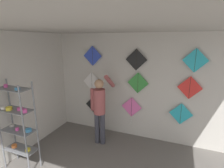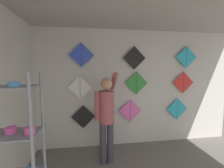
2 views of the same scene
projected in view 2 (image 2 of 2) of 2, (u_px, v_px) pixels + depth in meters
The scene contains 12 objects.
back_panel at pixel (131, 88), 3.70m from camera, with size 5.26×0.06×2.80m, color beige.
shelf_rack at pixel (1, 162), 1.36m from camera, with size 0.70×0.33×1.86m.
shopkeeper at pixel (106, 113), 2.93m from camera, with size 0.46×0.65×1.82m.
kite_0 at pixel (83, 118), 3.51m from camera, with size 0.55×0.04×0.69m.
kite_1 at pixel (130, 112), 3.66m from camera, with size 0.55×0.04×0.76m.
kite_2 at pixel (177, 109), 3.84m from camera, with size 0.55×0.01×0.55m.
kite_3 at pixel (80, 87), 3.43m from camera, with size 0.55×0.01×0.55m.
kite_4 at pixel (136, 83), 3.61m from camera, with size 0.55×0.01×0.55m.
kite_5 at pixel (183, 83), 3.79m from camera, with size 0.55×0.01×0.55m.
kite_6 at pixel (81, 55), 3.36m from camera, with size 0.55×0.01×0.55m.
kite_7 at pixel (134, 58), 3.54m from camera, with size 0.55×0.01×0.55m.
kite_8 at pixel (186, 57), 3.73m from camera, with size 0.55×0.01×0.55m.
Camera 2 is at (-1.00, 0.25, 1.88)m, focal length 24.00 mm.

